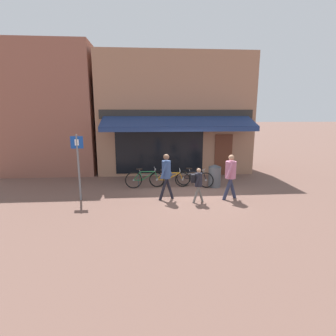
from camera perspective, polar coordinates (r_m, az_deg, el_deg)
ground_plane at (r=10.59m, az=5.10°, el=-5.53°), size 160.00×160.00×0.00m
shop_front at (r=14.62m, az=1.36°, el=11.49°), size 7.99×4.47×6.12m
neighbour_building at (r=15.95m, az=-24.06°, el=11.29°), size 5.00×4.00×6.54m
bike_rack_rail at (r=11.38m, az=0.19°, el=-1.83°), size 2.75×0.04×0.57m
bicycle_green at (r=11.27m, az=-4.90°, el=-2.39°), size 1.75×0.52×0.86m
bicycle_orange at (r=11.35m, az=0.34°, el=-2.41°), size 1.77×0.52×0.79m
bicycle_black at (r=11.50m, az=5.77°, el=-2.26°), size 1.55×0.83×0.81m
pedestrian_adult at (r=9.56m, az=-0.37°, el=-0.84°), size 0.58×0.51×1.73m
pedestrian_child at (r=9.38m, az=6.47°, el=-2.86°), size 0.49×0.41×1.27m
pedestrian_second_adult at (r=9.91m, az=13.47°, el=-0.95°), size 0.61×0.61×1.69m
litter_bin at (r=11.54m, az=10.12°, el=-1.64°), size 0.54×0.54×0.99m
parking_sign at (r=9.98m, az=-18.97°, el=1.54°), size 0.44×0.07×2.42m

